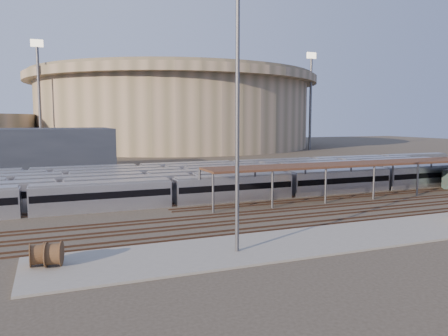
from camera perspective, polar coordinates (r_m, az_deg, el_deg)
ground at (r=58.58m, az=6.41°, el=-5.44°), size 420.00×420.00×0.00m
apron at (r=43.49m, az=9.96°, el=-9.50°), size 50.00×9.00×0.20m
subway_trains at (r=74.64m, az=-0.70°, el=-1.46°), size 127.75×23.90×3.60m
inspection_shed at (r=73.73m, az=20.21°, el=0.55°), size 60.30×6.00×5.30m
empty_tracks at (r=54.30m, az=8.91°, el=-6.31°), size 170.00×9.62×0.18m
stadium at (r=197.60m, az=-6.47°, el=7.58°), size 124.00×124.00×32.50m
service_building at (r=106.05m, az=-25.94°, el=1.94°), size 42.00×20.00×10.00m
floodlight_0 at (r=160.80m, az=-23.00°, el=8.92°), size 4.00×1.00×38.40m
floodlight_2 at (r=179.37m, az=11.24°, el=8.97°), size 4.00×1.00×38.40m
floodlight_3 at (r=211.42m, az=-17.24°, el=8.39°), size 4.00×1.00×38.40m
cable_reel_west at (r=38.04m, az=-21.33°, el=-10.42°), size 1.52×2.21×2.01m
cable_reel_east at (r=38.60m, az=-23.23°, el=-10.36°), size 1.05×1.88×1.87m
yard_light_pole at (r=37.98m, az=1.76°, el=5.75°), size 0.81×0.36×22.45m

